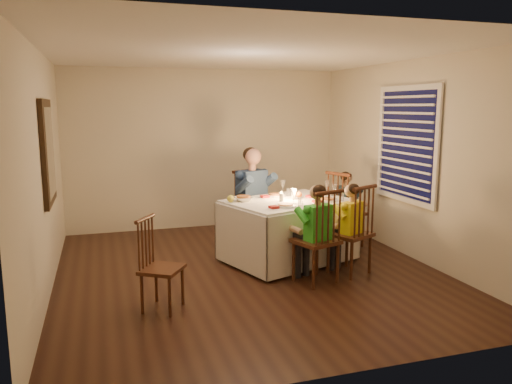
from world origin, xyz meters
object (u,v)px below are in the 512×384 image
object	(u,v)px
chair_adult	(253,245)
chair_end	(345,246)
dining_table	(288,218)
child_green	(315,282)
chair_near_right	(348,273)
child_teal	(345,246)
serving_bowl	(244,199)
adult	(253,245)
chair_near_left	(315,282)
chair_extra	(163,309)
child_yellow	(348,273)

from	to	relation	value
chair_adult	chair_end	xyz separation A→B (m)	(1.25, -0.45, 0.00)
dining_table	child_green	xyz separation A→B (m)	(0.01, -0.87, -0.57)
chair_adult	chair_near_right	world-z (taller)	same
child_teal	serving_bowl	distance (m)	1.83
chair_adult	adult	distance (m)	0.00
chair_near_left	chair_extra	size ratio (longest dim) A/B	1.17
chair_end	adult	world-z (taller)	adult
chair_near_right	child_yellow	size ratio (longest dim) A/B	1.00
chair_near_left	serving_bowl	bearing A→B (deg)	-77.59
dining_table	child_yellow	xyz separation A→B (m)	(0.52, -0.70, -0.57)
serving_bowl	child_yellow	bearing A→B (deg)	-36.16
chair_near_right	adult	distance (m)	1.70
adult	child_green	size ratio (longest dim) A/B	1.25
chair_near_right	chair_end	world-z (taller)	same
chair_extra	adult	world-z (taller)	adult
chair_adult	chair_near_left	distance (m)	1.71
child_yellow	child_teal	size ratio (longest dim) A/B	1.01
dining_table	serving_bowl	distance (m)	0.63
chair_near_right	chair_end	bearing A→B (deg)	-140.29
chair_extra	serving_bowl	bearing A→B (deg)	-11.92
chair_near_right	child_green	xyz separation A→B (m)	(-0.52, -0.17, 0.00)
child_green	serving_bowl	bearing A→B (deg)	-77.59
serving_bowl	child_teal	bearing A→B (deg)	9.97
child_green	dining_table	bearing A→B (deg)	-107.96
child_green	chair_extra	bearing A→B (deg)	-10.10
dining_table	chair_end	bearing A→B (deg)	1.46
dining_table	chair_near_right	bearing A→B (deg)	-72.03
adult	serving_bowl	world-z (taller)	serving_bowl
chair_adult	child_yellow	distance (m)	1.70
serving_bowl	adult	bearing A→B (deg)	64.38
chair_adult	child_teal	distance (m)	1.33
child_green	chair_near_left	bearing A→B (deg)	180.00
child_yellow	serving_bowl	distance (m)	1.59
serving_bowl	chair_extra	bearing A→B (deg)	-134.15
dining_table	serving_bowl	world-z (taller)	serving_bowl
child_green	child_yellow	xyz separation A→B (m)	(0.52, 0.17, 0.00)
child_green	child_yellow	bearing A→B (deg)	179.49
chair_extra	child_green	distance (m)	1.79
chair_near_left	chair_end	distance (m)	1.61
chair_near_left	chair_end	world-z (taller)	same
chair_adult	chair_extra	size ratio (longest dim) A/B	1.17
dining_table	adult	world-z (taller)	dining_table
chair_extra	chair_near_right	bearing A→B (deg)	-47.21
dining_table	child_teal	xyz separation A→B (m)	(1.03, 0.38, -0.57)
chair_near_left	dining_table	bearing A→B (deg)	-107.96
child_green	child_yellow	distance (m)	0.54
chair_near_left	serving_bowl	size ratio (longest dim) A/B	4.83
chair_end	child_yellow	xyz separation A→B (m)	(-0.51, -1.08, 0.00)
adult	child_green	world-z (taller)	adult
chair_end	child_green	xyz separation A→B (m)	(-1.02, -1.25, 0.00)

